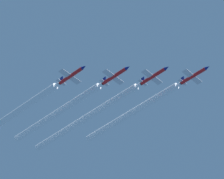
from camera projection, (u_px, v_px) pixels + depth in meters
name	position (u px, v px, depth m)	size (l,w,h in m)	color
jet_lead	(194.00, 75.00, 236.32)	(8.34, 12.15, 2.92)	red
jet_second_echelon	(154.00, 76.00, 234.00)	(8.34, 12.15, 2.92)	red
jet_third_echelon	(115.00, 76.00, 232.02)	(8.34, 12.15, 2.92)	red
jet_fourth_echelon	(72.00, 75.00, 230.32)	(8.34, 12.15, 2.92)	red
smoke_trail_lead	(132.00, 112.00, 249.87)	(2.25, 42.85, 2.25)	white
smoke_trail_second_echelon	(87.00, 118.00, 249.29)	(2.25, 49.79, 2.25)	white
smoke_trail_third_echelon	(58.00, 112.00, 245.30)	(2.25, 41.77, 2.25)	white
smoke_trail_fourth_echelon	(11.00, 116.00, 244.96)	(2.25, 47.18, 2.25)	white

